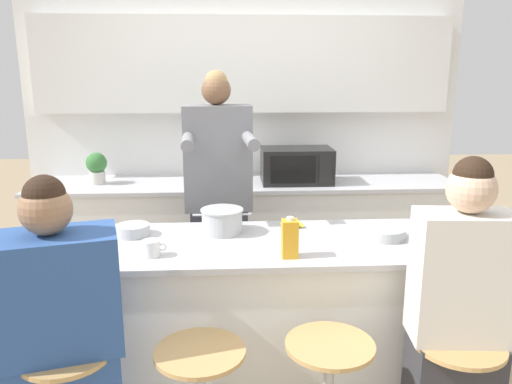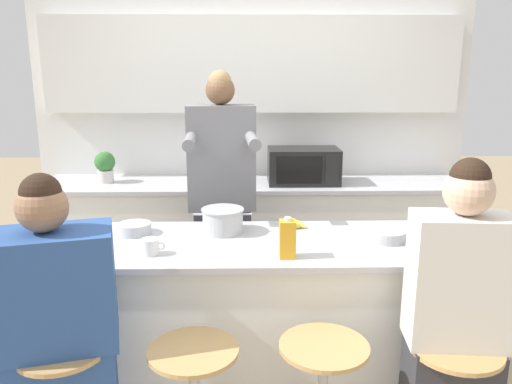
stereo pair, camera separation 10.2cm
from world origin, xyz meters
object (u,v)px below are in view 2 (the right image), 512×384
kitchen_island (256,319)px  person_cooking (222,211)px  fruit_bowl (385,235)px  cooking_pot (223,220)px  microwave (303,166)px  coffee_cup_near (150,247)px  banana_bunch (293,224)px  potted_plant (105,165)px  person_wrapped_blanket (57,347)px  juice_carton (287,239)px  person_seated_near (453,340)px

kitchen_island → person_cooking: 0.83m
kitchen_island → fruit_bowl: size_ratio=9.32×
cooking_pot → microwave: microwave is taller
person_cooking → coffee_cup_near: bearing=-113.3°
person_cooking → banana_bunch: (0.42, -0.45, 0.05)m
potted_plant → kitchen_island: bearing=-50.3°
person_cooking → coffee_cup_near: 0.92m
person_wrapped_blanket → fruit_bowl: 1.67m
person_wrapped_blanket → juice_carton: size_ratio=7.00×
juice_carton → microwave: bearing=81.0°
person_wrapped_blanket → coffee_cup_near: (0.33, 0.41, 0.29)m
coffee_cup_near → microwave: size_ratio=0.21×
fruit_bowl → microwave: 1.38m
person_seated_near → person_wrapped_blanket: bearing=-175.0°
person_cooking → cooking_pot: (0.03, -0.52, 0.09)m
person_seated_near → potted_plant: person_seated_near is taller
coffee_cup_near → person_cooking: bearing=70.3°
person_seated_near → cooking_pot: person_seated_near is taller
kitchen_island → microwave: size_ratio=3.74×
kitchen_island → fruit_bowl: fruit_bowl is taller
fruit_bowl → coffee_cup_near: coffee_cup_near is taller
kitchen_island → banana_bunch: (0.21, 0.23, 0.47)m
person_cooking → potted_plant: bearing=139.3°
person_seated_near → microwave: person_seated_near is taller
coffee_cup_near → fruit_bowl: bearing=9.1°
person_seated_near → cooking_pot: (-1.01, 0.75, 0.31)m
cooking_pot → juice_carton: bearing=-50.0°
coffee_cup_near → potted_plant: size_ratio=0.48×
person_wrapped_blanket → fruit_bowl: (1.53, 0.60, 0.28)m
juice_carton → person_seated_near: bearing=-27.7°
person_wrapped_blanket → cooking_pot: size_ratio=4.33×
microwave → potted_plant: bearing=178.4°
potted_plant → coffee_cup_near: bearing=-67.9°
person_wrapped_blanket → banana_bunch: 1.37m
banana_bunch → person_cooking: bearing=133.2°
person_cooking → person_wrapped_blanket: bearing=-120.2°
microwave → potted_plant: size_ratio=2.23×
person_seated_near → fruit_bowl: size_ratio=6.59×
cooking_pot → microwave: (0.58, 1.20, 0.08)m
kitchen_island → person_cooking: bearing=107.2°
person_cooking → banana_bunch: 0.62m
kitchen_island → person_seated_near: (0.83, -0.59, 0.21)m
kitchen_island → juice_carton: bearing=-57.7°
coffee_cup_near → cooking_pot: bearing=45.1°
fruit_bowl → coffee_cup_near: bearing=-170.9°
juice_carton → fruit_bowl: bearing=24.2°
kitchen_island → person_seated_near: size_ratio=1.41×
person_cooking → fruit_bowl: (0.90, -0.67, 0.05)m
person_wrapped_blanket → coffee_cup_near: bearing=36.6°
kitchen_island → juice_carton: juice_carton is taller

